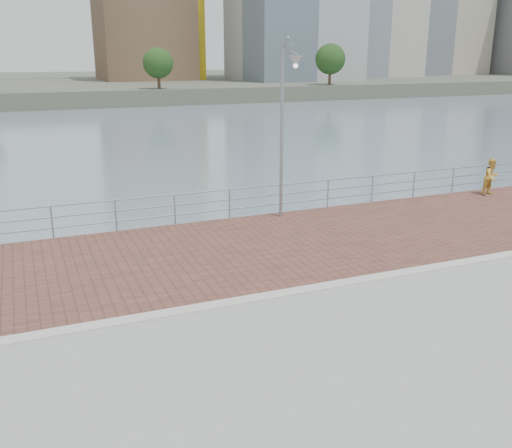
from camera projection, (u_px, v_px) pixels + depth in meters
name	position (u px, v px, depth m)	size (l,w,h in m)	color
water	(285.00, 364.00, 15.01)	(400.00, 400.00, 0.00)	slate
brick_lane	(236.00, 250.00, 17.61)	(40.00, 6.80, 0.02)	brown
curb	(286.00, 293.00, 14.42)	(40.00, 0.40, 0.06)	#B7B5AD
far_shore	(42.00, 85.00, 122.95)	(320.00, 95.00, 2.50)	#4C5142
guardrail	(203.00, 203.00, 20.42)	(39.06, 0.06, 1.13)	#8C9EA8
street_lamp	(288.00, 99.00, 19.59)	(0.44, 1.29, 6.10)	gray
bystander	(491.00, 177.00, 24.22)	(0.76, 0.59, 1.56)	gold
shoreline_trees	(6.00, 63.00, 78.87)	(109.96, 5.18, 6.91)	#473323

